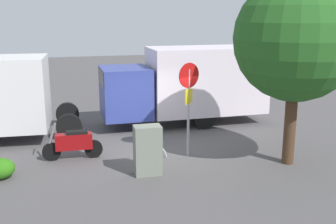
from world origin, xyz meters
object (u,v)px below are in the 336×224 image
(utility_cabinet, at_px, (148,150))
(street_tree, at_px, (296,39))
(motorcycle, at_px, (74,143))
(box_truck_near, at_px, (185,83))
(bike_rack_hoop, at_px, (153,158))
(stop_sign, at_px, (189,95))

(utility_cabinet, bearing_deg, street_tree, 176.48)
(motorcycle, bearing_deg, box_truck_near, -142.96)
(street_tree, xyz_separation_m, bike_rack_hoop, (3.77, -1.46, -3.66))
(motorcycle, distance_m, utility_cabinet, 2.61)
(box_truck_near, bearing_deg, stop_sign, 74.45)
(box_truck_near, xyz_separation_m, motorcycle, (4.49, 3.08, -1.14))
(motorcycle, bearing_deg, bike_rack_hoop, 169.46)
(stop_sign, distance_m, bike_rack_hoop, 2.23)
(box_truck_near, distance_m, stop_sign, 3.89)
(stop_sign, relative_size, utility_cabinet, 2.11)
(street_tree, relative_size, utility_cabinet, 3.92)
(motorcycle, xyz_separation_m, stop_sign, (-3.45, 0.66, 1.43))
(stop_sign, bearing_deg, motorcycle, -10.78)
(bike_rack_hoop, bearing_deg, box_truck_near, -120.38)
(street_tree, bearing_deg, motorcycle, -18.16)
(motorcycle, relative_size, bike_rack_hoop, 2.13)
(street_tree, distance_m, utility_cabinet, 5.15)
(street_tree, bearing_deg, bike_rack_hoop, -21.18)
(street_tree, height_order, utility_cabinet, street_tree)
(stop_sign, bearing_deg, street_tree, 153.21)
(motorcycle, bearing_deg, utility_cabinet, 140.31)
(motorcycle, distance_m, street_tree, 7.18)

